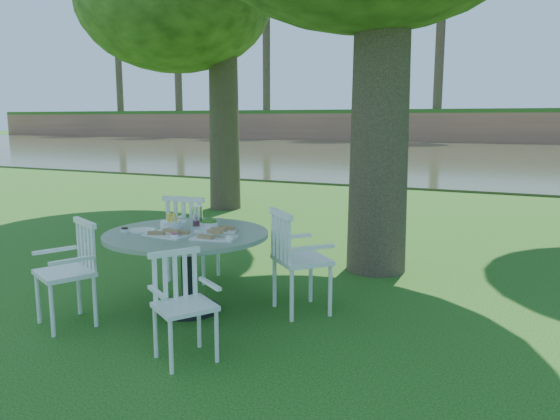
# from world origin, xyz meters

# --- Properties ---
(ground) EXTENTS (140.00, 140.00, 0.00)m
(ground) POSITION_xyz_m (0.00, 0.00, 0.00)
(ground) COLOR #14430E
(ground) RESTS_ON ground
(table) EXTENTS (1.50, 1.50, 0.76)m
(table) POSITION_xyz_m (-0.49, -0.78, 0.63)
(table) COLOR black
(table) RESTS_ON ground
(chair_ne) EXTENTS (0.67, 0.66, 0.96)m
(chair_ne) POSITION_xyz_m (0.41, -0.40, 0.57)
(chair_ne) COLOR white
(chair_ne) RESTS_ON ground
(chair_nw) EXTENTS (0.53, 0.51, 0.96)m
(chair_nw) POSITION_xyz_m (-1.03, 0.04, 0.56)
(chair_nw) COLOR white
(chair_nw) RESTS_ON ground
(chair_sw) EXTENTS (0.60, 0.58, 0.91)m
(chair_sw) POSITION_xyz_m (-1.22, -1.44, 0.53)
(chair_sw) COLOR white
(chair_sw) RESTS_ON ground
(chair_se) EXTENTS (0.54, 0.55, 0.81)m
(chair_se) POSITION_xyz_m (0.03, -1.62, 0.47)
(chair_se) COLOR white
(chair_se) RESTS_ON ground
(tableware) EXTENTS (1.14, 0.78, 0.21)m
(tableware) POSITION_xyz_m (-0.53, -0.70, 0.80)
(tableware) COLOR white
(tableware) RESTS_ON table
(river) EXTENTS (100.00, 28.00, 0.12)m
(river) POSITION_xyz_m (0.00, 23.00, 0.00)
(river) COLOR #333821
(river) RESTS_ON ground
(far_bank) EXTENTS (100.00, 18.00, 15.20)m
(far_bank) POSITION_xyz_m (0.28, 41.12, 7.25)
(far_bank) COLOR #8C5741
(far_bank) RESTS_ON ground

